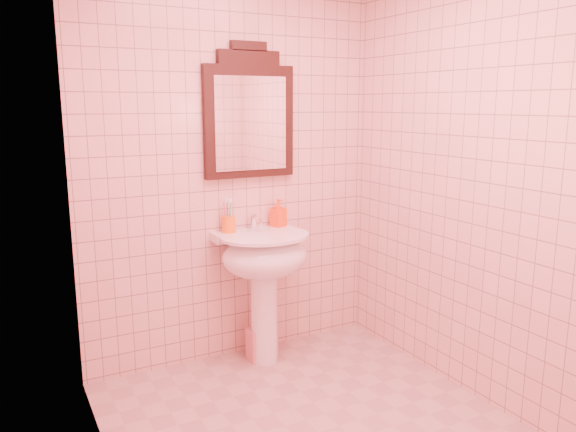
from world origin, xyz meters
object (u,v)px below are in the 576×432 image
toothbrush_cup (229,224)px  soap_dispenser (278,213)px  towel (262,344)px  mirror (249,116)px  pedestal_sink (264,265)px

toothbrush_cup → soap_dispenser: toothbrush_cup is taller
towel → toothbrush_cup: bearing=145.1°
toothbrush_cup → towel: 0.83m
mirror → toothbrush_cup: (-0.18, -0.05, -0.68)m
mirror → towel: 1.49m
toothbrush_cup → mirror: bearing=15.0°
pedestal_sink → towel: size_ratio=3.86×
pedestal_sink → soap_dispenser: (0.18, 0.16, 0.29)m
toothbrush_cup → pedestal_sink: bearing=-41.4°
mirror → soap_dispenser: 0.67m
toothbrush_cup → towel: size_ratio=0.89×
mirror → toothbrush_cup: size_ratio=4.28×
pedestal_sink → toothbrush_cup: bearing=138.6°
soap_dispenser → towel: size_ratio=0.84×
toothbrush_cup → soap_dispenser: 0.36m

